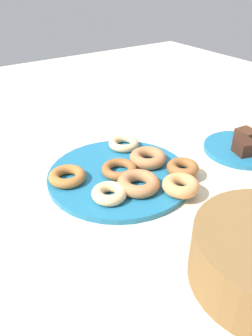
% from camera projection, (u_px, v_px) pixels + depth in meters
% --- Properties ---
extents(ground_plane, '(2.40, 2.40, 0.00)m').
position_uv_depth(ground_plane, '(119.00, 178.00, 0.84)').
color(ground_plane, beige).
extents(donut_plate, '(0.35, 0.35, 0.01)m').
position_uv_depth(donut_plate, '(119.00, 175.00, 0.83)').
color(donut_plate, '#1E6B93').
rests_on(donut_plate, ground_plane).
extents(donut_0, '(0.09, 0.09, 0.03)m').
position_uv_depth(donut_0, '(109.00, 193.00, 0.73)').
color(donut_0, '#EABC84').
rests_on(donut_0, donut_plate).
extents(donut_1, '(0.13, 0.13, 0.03)m').
position_uv_depth(donut_1, '(147.00, 157.00, 0.86)').
color(donut_1, '#B27547').
rests_on(donut_1, donut_plate).
extents(donut_2, '(0.13, 0.13, 0.03)m').
position_uv_depth(donut_2, '(140.00, 183.00, 0.77)').
color(donut_2, '#B27547').
rests_on(donut_2, donut_plate).
extents(donut_3, '(0.12, 0.12, 0.02)m').
position_uv_depth(donut_3, '(67.00, 176.00, 0.79)').
color(donut_3, '#AD6B33').
rests_on(donut_3, donut_plate).
extents(donut_4, '(0.11, 0.11, 0.02)m').
position_uv_depth(donut_4, '(124.00, 143.00, 0.94)').
color(donut_4, '#EABC84').
rests_on(donut_4, donut_plate).
extents(donut_5, '(0.10, 0.10, 0.02)m').
position_uv_depth(donut_5, '(121.00, 169.00, 0.82)').
color(donut_5, '#995B2D').
rests_on(donut_5, donut_plate).
extents(donut_6, '(0.11, 0.11, 0.03)m').
position_uv_depth(donut_6, '(183.00, 168.00, 0.82)').
color(donut_6, '#995B2D').
rests_on(donut_6, donut_plate).
extents(donut_7, '(0.11, 0.11, 0.03)m').
position_uv_depth(donut_7, '(181.00, 185.00, 0.76)').
color(donut_7, tan).
rests_on(donut_7, donut_plate).
extents(cake_plate, '(0.21, 0.21, 0.01)m').
position_uv_depth(cake_plate, '(242.00, 149.00, 0.95)').
color(cake_plate, '#1E6B93').
rests_on(cake_plate, ground_plane).
extents(brownie_near, '(0.05, 0.06, 0.04)m').
position_uv_depth(brownie_near, '(246.00, 136.00, 0.96)').
color(brownie_near, '#472819').
rests_on(brownie_near, cake_plate).
extents(brownie_far, '(0.06, 0.06, 0.04)m').
position_uv_depth(brownie_far, '(245.00, 147.00, 0.90)').
color(brownie_far, '#381E14').
rests_on(brownie_far, cake_plate).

